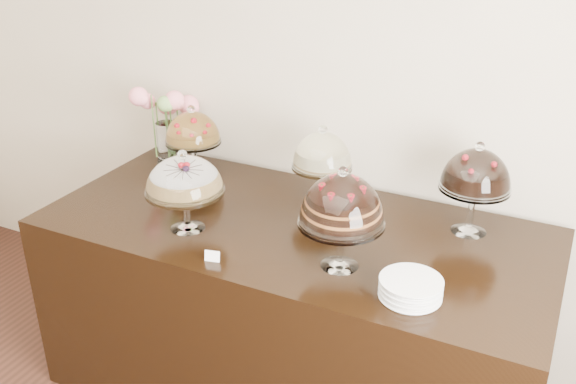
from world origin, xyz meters
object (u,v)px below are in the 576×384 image
at_px(cake_stand_cheesecake, 322,154).
at_px(cake_stand_dark_choco, 476,174).
at_px(flower_vase, 167,116).
at_px(cake_stand_sugar_sponge, 184,178).
at_px(plate_stack, 411,288).
at_px(cake_stand_fruit_tart, 193,131).
at_px(cake_stand_choco_layer, 342,204).
at_px(display_counter, 293,311).

bearing_deg(cake_stand_cheesecake, cake_stand_dark_choco, 2.37).
bearing_deg(flower_vase, cake_stand_cheesecake, -6.62).
bearing_deg(cake_stand_sugar_sponge, flower_vase, 131.05).
bearing_deg(cake_stand_cheesecake, flower_vase, 173.38).
height_order(cake_stand_cheesecake, plate_stack, cake_stand_cheesecake).
bearing_deg(cake_stand_fruit_tart, plate_stack, -24.17).
bearing_deg(plate_stack, cake_stand_fruit_tart, 155.83).
distance_m(cake_stand_choco_layer, cake_stand_cheesecake, 0.55).
distance_m(cake_stand_dark_choco, cake_stand_fruit_tart, 1.38).
height_order(cake_stand_sugar_sponge, cake_stand_choco_layer, cake_stand_choco_layer).
distance_m(display_counter, cake_stand_fruit_tart, 1.01).
distance_m(cake_stand_sugar_sponge, cake_stand_cheesecake, 0.63).
bearing_deg(display_counter, cake_stand_dark_choco, 22.15).
height_order(cake_stand_dark_choco, flower_vase, flower_vase).
xyz_separation_m(display_counter, cake_stand_cheesecake, (0.02, 0.25, 0.69)).
height_order(display_counter, cake_stand_choco_layer, cake_stand_choco_layer).
distance_m(display_counter, plate_stack, 0.84).
bearing_deg(cake_stand_dark_choco, cake_stand_sugar_sponge, -155.20).
height_order(cake_stand_cheesecake, flower_vase, flower_vase).
xyz_separation_m(cake_stand_sugar_sponge, cake_stand_dark_choco, (1.09, 0.50, 0.03)).
distance_m(cake_stand_sugar_sponge, plate_stack, 1.03).
bearing_deg(cake_stand_fruit_tart, cake_stand_cheesecake, -2.10).
distance_m(cake_stand_dark_choco, flower_vase, 1.60).
xyz_separation_m(display_counter, cake_stand_sugar_sponge, (-0.40, -0.22, 0.68)).
distance_m(cake_stand_sugar_sponge, cake_stand_fruit_tart, 0.58).
xyz_separation_m(cake_stand_dark_choco, plate_stack, (-0.08, -0.58, -0.23)).
height_order(cake_stand_sugar_sponge, flower_vase, flower_vase).
xyz_separation_m(cake_stand_fruit_tart, plate_stack, (1.30, -0.58, -0.19)).
height_order(display_counter, cake_stand_sugar_sponge, cake_stand_sugar_sponge).
height_order(cake_stand_sugar_sponge, plate_stack, cake_stand_sugar_sponge).
bearing_deg(display_counter, cake_stand_sugar_sponge, -150.83).
relative_size(flower_vase, plate_stack, 1.94).
bearing_deg(display_counter, cake_stand_cheesecake, 85.24).
xyz_separation_m(cake_stand_choco_layer, cake_stand_dark_choco, (0.39, 0.50, -0.00)).
relative_size(display_counter, plate_stack, 10.04).
height_order(cake_stand_choco_layer, flower_vase, flower_vase).
xyz_separation_m(cake_stand_choco_layer, flower_vase, (-1.21, 0.58, -0.01)).
bearing_deg(cake_stand_sugar_sponge, cake_stand_cheesecake, 48.74).
xyz_separation_m(cake_stand_choco_layer, cake_stand_cheesecake, (-0.28, 0.47, -0.02)).
xyz_separation_m(display_counter, cake_stand_dark_choco, (0.69, 0.28, 0.72)).
height_order(cake_stand_sugar_sponge, cake_stand_fruit_tart, cake_stand_fruit_tart).
xyz_separation_m(cake_stand_choco_layer, plate_stack, (0.31, -0.09, -0.23)).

